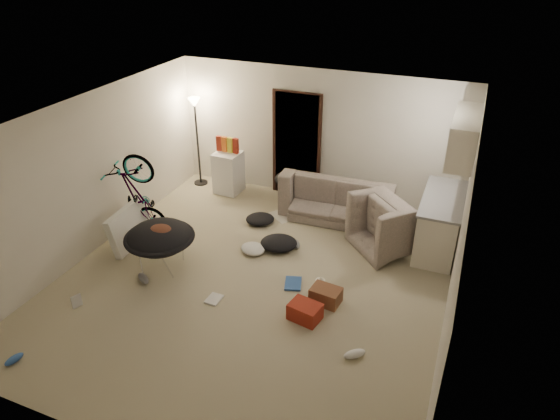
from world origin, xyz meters
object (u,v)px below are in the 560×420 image
at_px(bicycle, 141,213).
at_px(tv_box, 130,227).
at_px(floor_lamp, 196,123).
at_px(mini_fridge, 228,172).
at_px(drink_case_a, 326,295).
at_px(drink_case_b, 305,312).
at_px(saucer_chair, 160,243).
at_px(kitchen_counter, 439,224).
at_px(armchair, 396,228).
at_px(juicer, 320,283).
at_px(sofa, 338,200).

distance_m(bicycle, tv_box, 0.33).
xyz_separation_m(floor_lamp, bicycle, (0.10, -2.14, -0.89)).
height_order(mini_fridge, drink_case_a, mini_fridge).
bearing_deg(drink_case_b, saucer_chair, -175.77).
xyz_separation_m(kitchen_counter, saucer_chair, (-3.86, -2.20, 0.01)).
distance_m(tv_box, drink_case_b, 3.39).
relative_size(armchair, bicycle, 0.65).
xyz_separation_m(kitchen_counter, bicycle, (-4.73, -1.49, -0.02)).
distance_m(saucer_chair, juicer, 2.49).
height_order(saucer_chair, drink_case_b, saucer_chair).
distance_m(drink_case_b, juicer, 0.71).
bearing_deg(floor_lamp, saucer_chair, -71.19).
height_order(floor_lamp, tv_box, floor_lamp).
bearing_deg(drink_case_a, kitchen_counter, 65.29).
xyz_separation_m(sofa, drink_case_a, (0.57, -2.51, -0.18)).
xyz_separation_m(kitchen_counter, mini_fridge, (-4.11, 0.55, -0.03)).
height_order(tv_box, drink_case_b, tv_box).
relative_size(saucer_chair, juicer, 5.12).
bearing_deg(kitchen_counter, sofa, 166.19).
distance_m(sofa, bicycle, 3.49).
bearing_deg(drink_case_a, drink_case_b, -102.67).
bearing_deg(drink_case_b, tv_box, 179.55).
bearing_deg(tv_box, kitchen_counter, 16.64).
xyz_separation_m(drink_case_a, drink_case_b, (-0.15, -0.43, 0.00)).
bearing_deg(mini_fridge, armchair, -9.36).
height_order(mini_fridge, saucer_chair, mini_fridge).
relative_size(bicycle, tv_box, 1.60).
bearing_deg(armchair, sofa, 16.13).
distance_m(kitchen_counter, tv_box, 5.07).
relative_size(kitchen_counter, drink_case_b, 3.65).
bearing_deg(drink_case_a, bicycle, 177.52).
bearing_deg(sofa, mini_fridge, -4.79).
bearing_deg(saucer_chair, kitchen_counter, 29.62).
height_order(sofa, juicer, sofa).
relative_size(armchair, drink_case_a, 2.53).
height_order(kitchen_counter, drink_case_a, kitchen_counter).
bearing_deg(kitchen_counter, tv_box, -159.05).
height_order(floor_lamp, drink_case_a, floor_lamp).
xyz_separation_m(armchair, bicycle, (-4.09, -1.26, 0.08)).
bearing_deg(sofa, kitchen_counter, 163.90).
xyz_separation_m(sofa, mini_fridge, (-2.28, 0.10, 0.12)).
xyz_separation_m(floor_lamp, mini_fridge, (0.72, -0.10, -0.89)).
bearing_deg(saucer_chair, mini_fridge, 95.29).
xyz_separation_m(mini_fridge, drink_case_a, (2.85, -2.61, -0.30)).
distance_m(sofa, saucer_chair, 3.34).
distance_m(armchair, bicycle, 4.28).
relative_size(sofa, juicer, 9.82).
distance_m(sofa, juicer, 2.28).
distance_m(sofa, drink_case_b, 2.98).
bearing_deg(juicer, kitchen_counter, 51.20).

